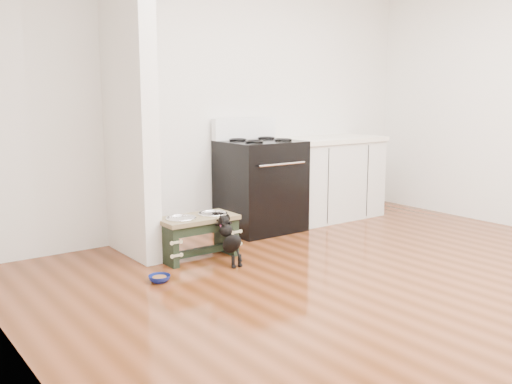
% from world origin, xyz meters
% --- Properties ---
extents(ground, '(5.00, 5.00, 0.00)m').
position_xyz_m(ground, '(0.00, 0.00, 0.00)').
color(ground, '#4A220D').
rests_on(ground, ground).
extents(room_shell, '(5.00, 5.00, 5.00)m').
position_xyz_m(room_shell, '(0.00, 0.00, 1.62)').
color(room_shell, silver).
rests_on(room_shell, ground).
extents(partition_wall, '(0.15, 0.80, 2.70)m').
position_xyz_m(partition_wall, '(-1.18, 2.10, 1.35)').
color(partition_wall, silver).
rests_on(partition_wall, ground).
extents(oven_range, '(0.76, 0.69, 1.14)m').
position_xyz_m(oven_range, '(0.25, 2.16, 0.48)').
color(oven_range, black).
rests_on(oven_range, ground).
extents(cabinet_run, '(1.24, 0.64, 0.91)m').
position_xyz_m(cabinet_run, '(1.23, 2.18, 0.45)').
color(cabinet_run, silver).
rests_on(cabinet_run, ground).
extents(dog_feeder, '(0.67, 0.36, 0.38)m').
position_xyz_m(dog_feeder, '(-0.79, 1.66, 0.26)').
color(dog_feeder, black).
rests_on(dog_feeder, ground).
extents(puppy, '(0.12, 0.34, 0.41)m').
position_xyz_m(puppy, '(-0.67, 1.36, 0.22)').
color(puppy, black).
rests_on(puppy, ground).
extents(floor_bowl, '(0.21, 0.21, 0.05)m').
position_xyz_m(floor_bowl, '(-1.34, 1.30, 0.03)').
color(floor_bowl, navy).
rests_on(floor_bowl, ground).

